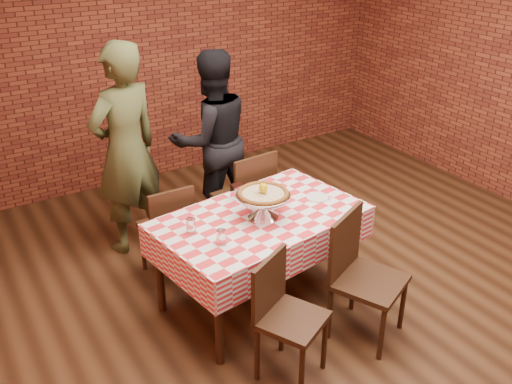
% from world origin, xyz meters
% --- Properties ---
extents(ground, '(6.00, 6.00, 0.00)m').
position_xyz_m(ground, '(0.00, 0.00, 0.00)').
color(ground, black).
rests_on(ground, ground).
extents(back_wall, '(5.50, 0.00, 5.50)m').
position_xyz_m(back_wall, '(0.00, 3.00, 1.45)').
color(back_wall, maroon).
rests_on(back_wall, ground).
extents(table, '(1.63, 1.12, 0.75)m').
position_xyz_m(table, '(-0.44, 0.35, 0.38)').
color(table, '#342010').
rests_on(table, ground).
extents(tablecloth, '(1.67, 1.16, 0.26)m').
position_xyz_m(tablecloth, '(-0.44, 0.35, 0.63)').
color(tablecloth, red).
rests_on(tablecloth, table).
extents(pizza_stand, '(0.44, 0.44, 0.18)m').
position_xyz_m(pizza_stand, '(-0.43, 0.32, 0.85)').
color(pizza_stand, silver).
rests_on(pizza_stand, tablecloth).
extents(pizza, '(0.41, 0.41, 0.03)m').
position_xyz_m(pizza, '(-0.43, 0.32, 0.94)').
color(pizza, beige).
rests_on(pizza, pizza_stand).
extents(lemon, '(0.07, 0.07, 0.08)m').
position_xyz_m(lemon, '(-0.43, 0.32, 0.99)').
color(lemon, gold).
rests_on(lemon, pizza).
extents(water_glass_left, '(0.08, 0.08, 0.11)m').
position_xyz_m(water_glass_left, '(-0.88, 0.14, 0.81)').
color(water_glass_left, white).
rests_on(water_glass_left, tablecloth).
extents(water_glass_right, '(0.08, 0.08, 0.11)m').
position_xyz_m(water_glass_right, '(-0.98, 0.39, 0.81)').
color(water_glass_right, white).
rests_on(water_glass_right, tablecloth).
extents(side_plate, '(0.20, 0.20, 0.01)m').
position_xyz_m(side_plate, '(0.09, 0.35, 0.76)').
color(side_plate, white).
rests_on(side_plate, tablecloth).
extents(sweetener_packet_a, '(0.05, 0.04, 0.00)m').
position_xyz_m(sweetener_packet_a, '(0.14, 0.27, 0.76)').
color(sweetener_packet_a, white).
rests_on(sweetener_packet_a, tablecloth).
extents(sweetener_packet_b, '(0.06, 0.05, 0.00)m').
position_xyz_m(sweetener_packet_b, '(0.15, 0.29, 0.76)').
color(sweetener_packet_b, white).
rests_on(sweetener_packet_b, tablecloth).
extents(condiment_caddy, '(0.09, 0.07, 0.12)m').
position_xyz_m(condiment_caddy, '(-0.45, 0.66, 0.82)').
color(condiment_caddy, silver).
rests_on(condiment_caddy, tablecloth).
extents(chair_near_left, '(0.52, 0.52, 0.86)m').
position_xyz_m(chair_near_left, '(-0.70, -0.46, 0.43)').
color(chair_near_left, '#342010').
rests_on(chair_near_left, ground).
extents(chair_near_right, '(0.60, 0.60, 0.94)m').
position_xyz_m(chair_near_right, '(-0.00, -0.41, 0.47)').
color(chair_near_right, '#342010').
rests_on(chair_near_right, ground).
extents(chair_far_left, '(0.39, 0.39, 0.86)m').
position_xyz_m(chair_far_left, '(-0.92, 1.05, 0.43)').
color(chair_far_left, '#342010').
rests_on(chair_far_left, ground).
extents(chair_far_right, '(0.48, 0.48, 0.92)m').
position_xyz_m(chair_far_right, '(-0.10, 1.18, 0.46)').
color(chair_far_right, '#342010').
rests_on(chair_far_right, ground).
extents(diner_olive, '(0.79, 0.63, 1.88)m').
position_xyz_m(diner_olive, '(-0.99, 1.65, 0.94)').
color(diner_olive, '#454B26').
rests_on(diner_olive, ground).
extents(diner_black, '(0.86, 0.68, 1.70)m').
position_xyz_m(diner_black, '(-0.14, 1.69, 0.85)').
color(diner_black, black).
rests_on(diner_black, ground).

